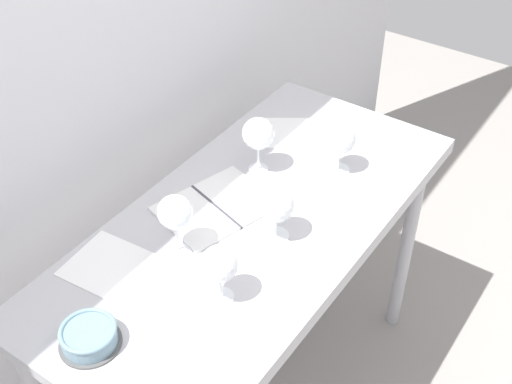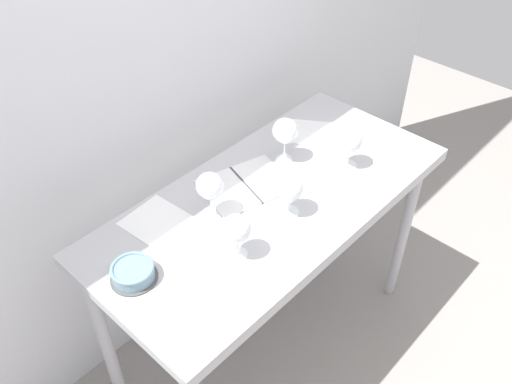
{
  "view_description": "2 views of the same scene",
  "coord_description": "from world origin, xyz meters",
  "px_view_note": "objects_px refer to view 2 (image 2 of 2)",
  "views": [
    {
      "loc": [
        -1.18,
        -0.84,
        2.19
      ],
      "look_at": [
        0.04,
        0.0,
        0.97
      ],
      "focal_mm": 47.82,
      "sensor_mm": 36.0,
      "label": 1
    },
    {
      "loc": [
        -1.12,
        -0.97,
        2.21
      ],
      "look_at": [
        -0.06,
        0.02,
        0.95
      ],
      "focal_mm": 38.31,
      "sensor_mm": 36.0,
      "label": 2
    }
  ],
  "objects_px": {
    "wine_glass_far_right": "(285,132)",
    "wine_glass_near_center": "(289,188)",
    "wine_glass_near_left": "(237,229)",
    "wine_glass_near_right": "(350,142)",
    "tasting_sheet_upper": "(316,133)",
    "tasting_bowl": "(133,272)",
    "wine_glass_far_left": "(210,187)",
    "open_notebook": "(246,185)",
    "tasting_sheet_lower": "(164,226)"
  },
  "relations": [
    {
      "from": "wine_glass_far_right",
      "to": "wine_glass_near_center",
      "type": "distance_m",
      "value": 0.31
    },
    {
      "from": "wine_glass_near_center",
      "to": "tasting_sheet_lower",
      "type": "height_order",
      "value": "wine_glass_near_center"
    },
    {
      "from": "wine_glass_far_left",
      "to": "open_notebook",
      "type": "height_order",
      "value": "wine_glass_far_left"
    },
    {
      "from": "wine_glass_far_right",
      "to": "wine_glass_near_left",
      "type": "xyz_separation_m",
      "value": [
        -0.49,
        -0.22,
        -0.01
      ]
    },
    {
      "from": "wine_glass_far_right",
      "to": "wine_glass_near_right",
      "type": "relative_size",
      "value": 1.11
    },
    {
      "from": "tasting_sheet_lower",
      "to": "tasting_bowl",
      "type": "height_order",
      "value": "tasting_bowl"
    },
    {
      "from": "wine_glass_far_right",
      "to": "tasting_sheet_upper",
      "type": "xyz_separation_m",
      "value": [
        0.23,
        0.02,
        -0.13
      ]
    },
    {
      "from": "wine_glass_far_left",
      "to": "wine_glass_near_center",
      "type": "height_order",
      "value": "wine_glass_far_left"
    },
    {
      "from": "tasting_sheet_upper",
      "to": "tasting_bowl",
      "type": "bearing_deg",
      "value": 149.87
    },
    {
      "from": "wine_glass_far_right",
      "to": "tasting_sheet_upper",
      "type": "distance_m",
      "value": 0.26
    },
    {
      "from": "tasting_sheet_upper",
      "to": "wine_glass_near_center",
      "type": "bearing_deg",
      "value": 172.82
    },
    {
      "from": "wine_glass_near_center",
      "to": "open_notebook",
      "type": "height_order",
      "value": "wine_glass_near_center"
    },
    {
      "from": "wine_glass_far_left",
      "to": "tasting_bowl",
      "type": "distance_m",
      "value": 0.37
    },
    {
      "from": "wine_glass_near_center",
      "to": "tasting_bowl",
      "type": "bearing_deg",
      "value": 164.33
    },
    {
      "from": "tasting_sheet_upper",
      "to": "tasting_sheet_lower",
      "type": "distance_m",
      "value": 0.79
    },
    {
      "from": "wine_glass_near_right",
      "to": "tasting_bowl",
      "type": "relative_size",
      "value": 1.11
    },
    {
      "from": "wine_glass_far_right",
      "to": "open_notebook",
      "type": "bearing_deg",
      "value": -179.34
    },
    {
      "from": "wine_glass_far_right",
      "to": "wine_glass_near_center",
      "type": "height_order",
      "value": "wine_glass_far_right"
    },
    {
      "from": "tasting_bowl",
      "to": "tasting_sheet_upper",
      "type": "bearing_deg",
      "value": 4.33
    },
    {
      "from": "wine_glass_near_right",
      "to": "tasting_bowl",
      "type": "height_order",
      "value": "wine_glass_near_right"
    },
    {
      "from": "wine_glass_near_left",
      "to": "tasting_bowl",
      "type": "xyz_separation_m",
      "value": [
        -0.29,
        0.17,
        -0.09
      ]
    },
    {
      "from": "tasting_sheet_upper",
      "to": "tasting_sheet_lower",
      "type": "bearing_deg",
      "value": 143.14
    },
    {
      "from": "wine_glass_near_center",
      "to": "tasting_sheet_lower",
      "type": "bearing_deg",
      "value": 142.35
    },
    {
      "from": "wine_glass_far_left",
      "to": "wine_glass_near_center",
      "type": "distance_m",
      "value": 0.27
    },
    {
      "from": "wine_glass_far_right",
      "to": "tasting_sheet_lower",
      "type": "distance_m",
      "value": 0.58
    },
    {
      "from": "wine_glass_far_right",
      "to": "wine_glass_near_center",
      "type": "relative_size",
      "value": 1.11
    },
    {
      "from": "wine_glass_far_left",
      "to": "tasting_sheet_upper",
      "type": "height_order",
      "value": "wine_glass_far_left"
    },
    {
      "from": "wine_glass_near_center",
      "to": "wine_glass_near_left",
      "type": "height_order",
      "value": "wine_glass_near_left"
    },
    {
      "from": "wine_glass_near_right",
      "to": "tasting_sheet_lower",
      "type": "relative_size",
      "value": 0.6
    },
    {
      "from": "wine_glass_near_right",
      "to": "wine_glass_near_center",
      "type": "bearing_deg",
      "value": -178.94
    },
    {
      "from": "open_notebook",
      "to": "tasting_bowl",
      "type": "height_order",
      "value": "tasting_bowl"
    },
    {
      "from": "wine_glass_near_left",
      "to": "wine_glass_near_right",
      "type": "xyz_separation_m",
      "value": [
        0.62,
        0.02,
        -0.0
      ]
    },
    {
      "from": "tasting_sheet_lower",
      "to": "wine_glass_far_right",
      "type": "bearing_deg",
      "value": -10.19
    },
    {
      "from": "tasting_sheet_upper",
      "to": "tasting_bowl",
      "type": "xyz_separation_m",
      "value": [
        -1.0,
        -0.08,
        0.03
      ]
    },
    {
      "from": "wine_glass_far_left",
      "to": "wine_glass_near_center",
      "type": "xyz_separation_m",
      "value": [
        0.19,
        -0.19,
        -0.02
      ]
    },
    {
      "from": "wine_glass_near_center",
      "to": "wine_glass_near_right",
      "type": "relative_size",
      "value": 1.0
    },
    {
      "from": "tasting_bowl",
      "to": "wine_glass_near_right",
      "type": "bearing_deg",
      "value": -9.25
    },
    {
      "from": "open_notebook",
      "to": "tasting_sheet_lower",
      "type": "bearing_deg",
      "value": -173.38
    },
    {
      "from": "wine_glass_near_left",
      "to": "tasting_sheet_lower",
      "type": "distance_m",
      "value": 0.31
    },
    {
      "from": "open_notebook",
      "to": "wine_glass_far_right",
      "type": "bearing_deg",
      "value": 16.4
    },
    {
      "from": "wine_glass_far_right",
      "to": "tasting_sheet_lower",
      "type": "height_order",
      "value": "wine_glass_far_right"
    },
    {
      "from": "tasting_bowl",
      "to": "open_notebook",
      "type": "bearing_deg",
      "value": 5.52
    },
    {
      "from": "tasting_sheet_lower",
      "to": "wine_glass_near_right",
      "type": "bearing_deg",
      "value": -25.01
    },
    {
      "from": "wine_glass_far_left",
      "to": "wine_glass_near_right",
      "type": "bearing_deg",
      "value": -17.92
    },
    {
      "from": "wine_glass_near_center",
      "to": "open_notebook",
      "type": "bearing_deg",
      "value": 89.47
    },
    {
      "from": "wine_glass_near_right",
      "to": "tasting_sheet_lower",
      "type": "distance_m",
      "value": 0.75
    },
    {
      "from": "wine_glass_near_left",
      "to": "wine_glass_near_right",
      "type": "bearing_deg",
      "value": 1.56
    },
    {
      "from": "wine_glass_far_right",
      "to": "wine_glass_near_left",
      "type": "height_order",
      "value": "wine_glass_far_right"
    },
    {
      "from": "wine_glass_near_center",
      "to": "open_notebook",
      "type": "xyz_separation_m",
      "value": [
        0.0,
        0.21,
        -0.11
      ]
    },
    {
      "from": "tasting_sheet_upper",
      "to": "tasting_bowl",
      "type": "distance_m",
      "value": 1.0
    }
  ]
}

